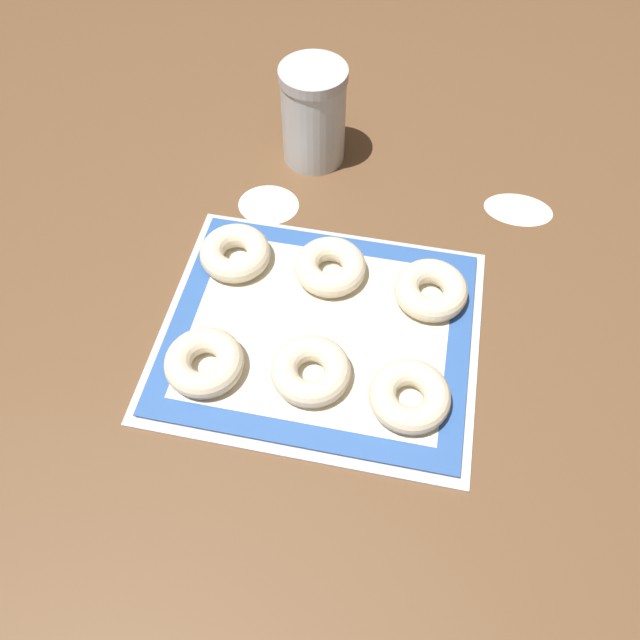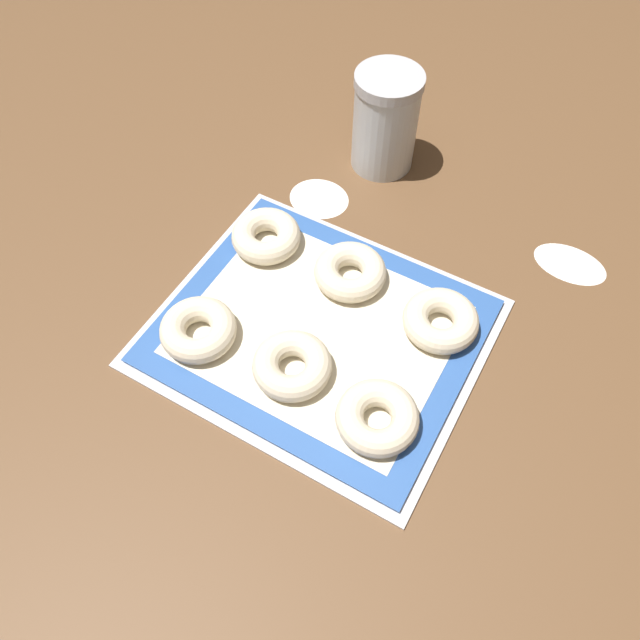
{
  "view_description": "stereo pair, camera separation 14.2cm",
  "coord_description": "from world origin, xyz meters",
  "px_view_note": "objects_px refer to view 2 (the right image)",
  "views": [
    {
      "loc": [
        0.1,
        -0.43,
        0.68
      ],
      "look_at": [
        0.02,
        0.0,
        0.03
      ],
      "focal_mm": 35.0,
      "sensor_mm": 36.0,
      "label": 1
    },
    {
      "loc": [
        0.24,
        -0.38,
        0.68
      ],
      "look_at": [
        0.02,
        0.0,
        0.03
      ],
      "focal_mm": 35.0,
      "sensor_mm": 36.0,
      "label": 2
    }
  ],
  "objects_px": {
    "flour_canister": "(385,121)",
    "bagel_front_right": "(377,418)",
    "bagel_front_left": "(198,330)",
    "bagel_back_right": "(441,321)",
    "baking_tray": "(320,330)",
    "bagel_back_left": "(266,236)",
    "bagel_front_center": "(292,365)",
    "bagel_back_center": "(350,272)"
  },
  "relations": [
    {
      "from": "baking_tray",
      "to": "bagel_front_left",
      "type": "distance_m",
      "value": 0.16
    },
    {
      "from": "baking_tray",
      "to": "bagel_back_left",
      "type": "bearing_deg",
      "value": 147.65
    },
    {
      "from": "bagel_front_left",
      "to": "bagel_back_left",
      "type": "distance_m",
      "value": 0.18
    },
    {
      "from": "baking_tray",
      "to": "bagel_front_right",
      "type": "xyz_separation_m",
      "value": [
        0.12,
        -0.09,
        0.02
      ]
    },
    {
      "from": "baking_tray",
      "to": "bagel_back_center",
      "type": "relative_size",
      "value": 4.21
    },
    {
      "from": "bagel_back_left",
      "to": "bagel_back_right",
      "type": "xyz_separation_m",
      "value": [
        0.27,
        -0.01,
        0.0
      ]
    },
    {
      "from": "bagel_front_right",
      "to": "bagel_front_left",
      "type": "bearing_deg",
      "value": -179.2
    },
    {
      "from": "bagel_front_center",
      "to": "bagel_back_right",
      "type": "height_order",
      "value": "same"
    },
    {
      "from": "bagel_back_right",
      "to": "bagel_back_left",
      "type": "bearing_deg",
      "value": 177.7
    },
    {
      "from": "bagel_front_center",
      "to": "bagel_back_left",
      "type": "relative_size",
      "value": 1.0
    },
    {
      "from": "bagel_front_left",
      "to": "bagel_back_center",
      "type": "distance_m",
      "value": 0.21
    },
    {
      "from": "bagel_front_left",
      "to": "bagel_front_center",
      "type": "distance_m",
      "value": 0.13
    },
    {
      "from": "bagel_front_right",
      "to": "bagel_back_left",
      "type": "height_order",
      "value": "same"
    },
    {
      "from": "baking_tray",
      "to": "bagel_front_center",
      "type": "height_order",
      "value": "bagel_front_center"
    },
    {
      "from": "bagel_front_left",
      "to": "bagel_back_right",
      "type": "xyz_separation_m",
      "value": [
        0.26,
        0.16,
        0.0
      ]
    },
    {
      "from": "baking_tray",
      "to": "bagel_back_left",
      "type": "relative_size",
      "value": 4.21
    },
    {
      "from": "bagel_back_center",
      "to": "baking_tray",
      "type": "bearing_deg",
      "value": -87.72
    },
    {
      "from": "bagel_front_center",
      "to": "bagel_back_left",
      "type": "xyz_separation_m",
      "value": [
        -0.14,
        0.16,
        0.0
      ]
    },
    {
      "from": "baking_tray",
      "to": "bagel_back_center",
      "type": "height_order",
      "value": "bagel_back_center"
    },
    {
      "from": "bagel_front_left",
      "to": "bagel_back_center",
      "type": "bearing_deg",
      "value": 55.28
    },
    {
      "from": "bagel_back_center",
      "to": "bagel_back_right",
      "type": "relative_size",
      "value": 1.0
    },
    {
      "from": "baking_tray",
      "to": "bagel_front_center",
      "type": "relative_size",
      "value": 4.21
    },
    {
      "from": "bagel_front_left",
      "to": "bagel_front_center",
      "type": "xyz_separation_m",
      "value": [
        0.13,
        0.01,
        0.0
      ]
    },
    {
      "from": "flour_canister",
      "to": "bagel_front_right",
      "type": "bearing_deg",
      "value": -64.29
    },
    {
      "from": "bagel_back_right",
      "to": "baking_tray",
      "type": "bearing_deg",
      "value": -150.6
    },
    {
      "from": "bagel_back_center",
      "to": "bagel_back_right",
      "type": "xyz_separation_m",
      "value": [
        0.14,
        -0.01,
        0.0
      ]
    },
    {
      "from": "baking_tray",
      "to": "flour_canister",
      "type": "bearing_deg",
      "value": 102.95
    },
    {
      "from": "bagel_front_right",
      "to": "flour_canister",
      "type": "height_order",
      "value": "flour_canister"
    },
    {
      "from": "bagel_front_center",
      "to": "bagel_back_center",
      "type": "xyz_separation_m",
      "value": [
        -0.01,
        0.16,
        0.0
      ]
    },
    {
      "from": "bagel_back_right",
      "to": "bagel_front_right",
      "type": "bearing_deg",
      "value": -93.27
    },
    {
      "from": "bagel_front_right",
      "to": "bagel_back_right",
      "type": "xyz_separation_m",
      "value": [
        0.01,
        0.16,
        0.0
      ]
    },
    {
      "from": "bagel_back_left",
      "to": "bagel_front_center",
      "type": "bearing_deg",
      "value": -49.03
    },
    {
      "from": "bagel_back_center",
      "to": "bagel_back_right",
      "type": "bearing_deg",
      "value": -5.24
    },
    {
      "from": "baking_tray",
      "to": "flour_canister",
      "type": "relative_size",
      "value": 2.63
    },
    {
      "from": "bagel_front_left",
      "to": "baking_tray",
      "type": "bearing_deg",
      "value": 35.19
    },
    {
      "from": "baking_tray",
      "to": "bagel_front_left",
      "type": "height_order",
      "value": "bagel_front_left"
    },
    {
      "from": "baking_tray",
      "to": "bagel_back_left",
      "type": "distance_m",
      "value": 0.16
    },
    {
      "from": "bagel_front_right",
      "to": "bagel_front_center",
      "type": "bearing_deg",
      "value": 174.97
    },
    {
      "from": "bagel_back_center",
      "to": "flour_canister",
      "type": "height_order",
      "value": "flour_canister"
    },
    {
      "from": "bagel_front_right",
      "to": "flour_canister",
      "type": "distance_m",
      "value": 0.47
    },
    {
      "from": "flour_canister",
      "to": "bagel_back_left",
      "type": "bearing_deg",
      "value": -103.68
    },
    {
      "from": "baking_tray",
      "to": "bagel_front_right",
      "type": "distance_m",
      "value": 0.15
    }
  ]
}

